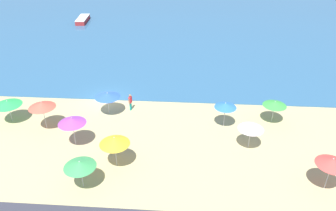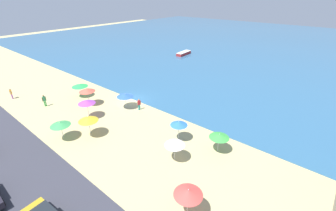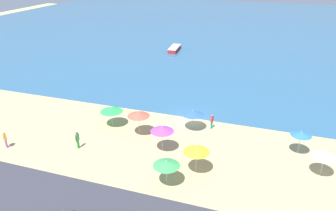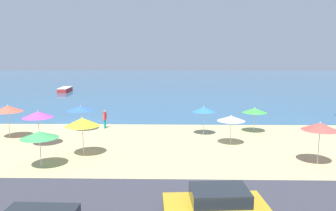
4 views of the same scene
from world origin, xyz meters
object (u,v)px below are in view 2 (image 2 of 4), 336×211
object	(u,v)px
beach_umbrella_5	(219,136)
skiff_nearshore	(184,53)
beach_umbrella_4	(188,192)
beach_umbrella_1	(88,119)
beach_umbrella_9	(87,102)
bather_1	(11,93)
beach_umbrella_0	(87,90)
bather_0	(139,104)
beach_umbrella_8	(80,85)
beach_umbrella_2	(60,124)
bather_2	(44,100)
beach_umbrella_6	(179,123)
beach_umbrella_7	(175,143)
beach_umbrella_3	(125,95)

from	to	relation	value
beach_umbrella_5	skiff_nearshore	size ratio (longest dim) A/B	0.39
beach_umbrella_4	beach_umbrella_1	bearing A→B (deg)	174.60
beach_umbrella_9	bather_1	xyz separation A→B (m)	(-14.47, -4.29, -1.38)
beach_umbrella_0	bather_0	size ratio (longest dim) A/B	1.61
beach_umbrella_5	beach_umbrella_8	distance (m)	23.55
beach_umbrella_5	bather_1	xyz separation A→B (m)	(-31.09, -8.89, -0.96)
beach_umbrella_2	skiff_nearshore	bearing A→B (deg)	106.70
beach_umbrella_0	bather_2	world-z (taller)	beach_umbrella_0
beach_umbrella_1	beach_umbrella_5	world-z (taller)	beach_umbrella_1
beach_umbrella_1	beach_umbrella_6	xyz separation A→B (m)	(8.37, 5.85, -0.12)
beach_umbrella_8	beach_umbrella_5	bearing A→B (deg)	3.66
beach_umbrella_7	bather_0	xyz separation A→B (m)	(-10.43, 5.18, -1.04)
beach_umbrella_0	beach_umbrella_1	distance (m)	8.42
beach_umbrella_2	beach_umbrella_5	xyz separation A→B (m)	(14.60, 9.23, -0.07)
beach_umbrella_4	beach_umbrella_9	distance (m)	18.88
beach_umbrella_7	beach_umbrella_8	distance (m)	20.99
beach_umbrella_2	beach_umbrella_8	size ratio (longest dim) A/B	0.93
beach_umbrella_2	beach_umbrella_4	distance (m)	16.55
beach_umbrella_8	beach_umbrella_3	bearing A→B (deg)	13.02
beach_umbrella_0	beach_umbrella_9	world-z (taller)	beach_umbrella_0
beach_umbrella_7	bather_1	xyz separation A→B (m)	(-28.44, -4.92, -1.03)
beach_umbrella_7	bather_0	size ratio (longest dim) A/B	1.33
beach_umbrella_6	bather_0	size ratio (longest dim) A/B	1.44
beach_umbrella_1	beach_umbrella_8	size ratio (longest dim) A/B	1.07
beach_umbrella_7	beach_umbrella_5	bearing A→B (deg)	56.23
beach_umbrella_1	beach_umbrella_7	bearing A→B (deg)	15.98
beach_umbrella_6	beach_umbrella_8	world-z (taller)	beach_umbrella_6
beach_umbrella_4	beach_umbrella_5	size ratio (longest dim) A/B	1.21
beach_umbrella_9	beach_umbrella_0	bearing A→B (deg)	146.71
bather_0	bather_2	xyz separation A→B (m)	(-11.37, -7.99, 0.06)
beach_umbrella_0	beach_umbrella_4	size ratio (longest dim) A/B	1.02
beach_umbrella_9	bather_2	world-z (taller)	beach_umbrella_9
beach_umbrella_5	beach_umbrella_9	xyz separation A→B (m)	(-16.61, -4.60, 0.42)
bather_0	beach_umbrella_3	bearing A→B (deg)	-158.47
beach_umbrella_1	bather_1	size ratio (longest dim) A/B	1.54
beach_umbrella_6	skiff_nearshore	world-z (taller)	beach_umbrella_6
beach_umbrella_5	skiff_nearshore	bearing A→B (deg)	131.08
beach_umbrella_0	bather_2	xyz separation A→B (m)	(-4.52, -4.34, -1.38)
beach_umbrella_9	beach_umbrella_3	bearing A→B (deg)	72.38
bather_0	skiff_nearshore	xyz separation A→B (m)	(-13.41, 29.17, -0.50)
beach_umbrella_1	beach_umbrella_9	size ratio (longest dim) A/B	0.99
beach_umbrella_5	bather_0	bearing A→B (deg)	174.66
beach_umbrella_0	beach_umbrella_9	bearing A→B (deg)	-33.29
beach_umbrella_1	bather_0	distance (m)	8.19
bather_1	beach_umbrella_8	bearing A→B (deg)	44.20
beach_umbrella_4	beach_umbrella_5	xyz separation A→B (m)	(-1.91, 8.25, -0.43)
beach_umbrella_4	beach_umbrella_6	bearing A→B (deg)	131.06
beach_umbrella_3	beach_umbrella_8	size ratio (longest dim) A/B	0.98
beach_umbrella_2	beach_umbrella_7	bearing A→B (deg)	23.77
beach_umbrella_2	beach_umbrella_8	world-z (taller)	beach_umbrella_2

